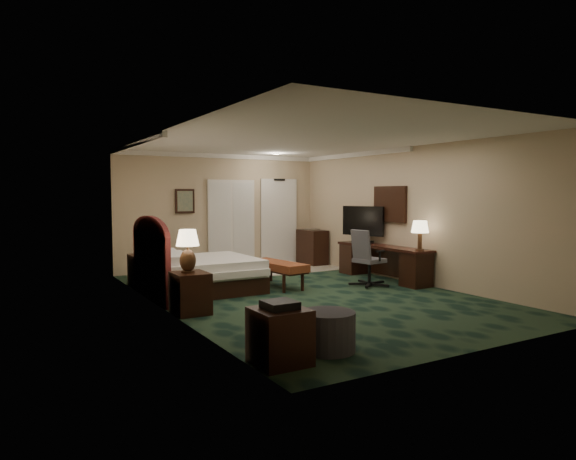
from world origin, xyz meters
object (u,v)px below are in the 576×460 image
desk_chair (370,258)px  minibar (312,247)px  tv (363,225)px  lamp_near (188,251)px  side_table (280,336)px  lamp_far (143,239)px  nightstand_far (143,270)px  bed_bench (277,274)px  nightstand_near (190,293)px  ottoman (328,331)px  bed (202,275)px  desk (383,263)px

desk_chair → minibar: bearing=69.1°
desk_chair → tv: bearing=49.2°
lamp_near → minibar: (4.49, 3.58, -0.50)m
side_table → minibar: bearing=54.5°
lamp_far → nightstand_far: bearing=117.0°
bed_bench → minibar: 3.24m
nightstand_near → lamp_near: bearing=-176.7°
lamp_near → bed_bench: 2.65m
ottoman → tv: size_ratio=0.61×
nightstand_near → nightstand_far: nightstand_near is taller
bed_bench → desk_chair: size_ratio=1.29×
nightstand_near → side_table: bearing=-89.2°
nightstand_near → desk_chair: bearing=6.8°
tv → ottoman: bearing=-150.2°
ottoman → desk_chair: 4.23m
lamp_near → desk_chair: lamp_near is taller
desk_chair → lamp_near: bearing=179.0°
bed → nightstand_far: bearing=126.7°
bed → lamp_near: bearing=-116.9°
ottoman → desk: (3.74, 3.42, 0.13)m
nightstand_near → lamp_far: bearing=89.9°
nightstand_far → minibar: 4.56m
bed_bench → desk: 2.31m
nightstand_far → lamp_far: lamp_far is taller
tv → desk_chair: tv is taller
bed → lamp_far: lamp_far is taller
bed_bench → side_table: (-2.14, -3.92, 0.05)m
bed_bench → bed: bearing=160.6°
bed_bench → desk: desk is taller
ottoman → minibar: 7.15m
bed_bench → desk: (2.28, -0.38, 0.11)m
lamp_near → minibar: lamp_near is taller
desk_chair → nightstand_far: bearing=141.7°
lamp_far → minibar: 4.58m
lamp_far → desk_chair: lamp_far is taller
bed → desk_chair: (2.95, -1.15, 0.25)m
bed → ottoman: bed is taller
bed_bench → ottoman: size_ratio=2.25×
bed_bench → tv: (2.29, 0.29, 0.86)m
ottoman → tv: tv is taller
nightstand_near → lamp_near: (-0.03, -0.00, 0.62)m
lamp_near → bed_bench: (2.21, 1.29, -0.69)m
lamp_near → side_table: (0.07, -2.62, -0.64)m
lamp_far → bed_bench: bearing=-31.6°
nightstand_far → nightstand_near: bearing=-90.0°
side_table → desk_chair: desk_chair is taller
desk → bed_bench: bearing=170.5°
lamp_near → bed_bench: lamp_near is taller
side_table → desk_chair: (3.69, 3.07, 0.25)m
nightstand_near → desk_chair: size_ratio=0.56×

